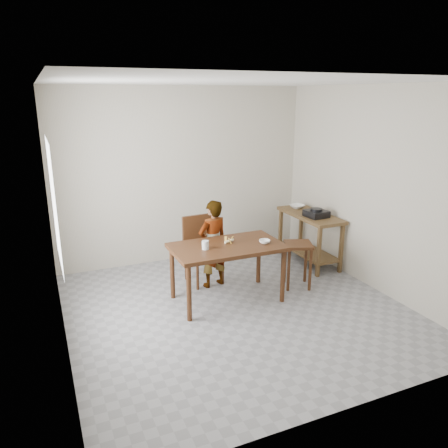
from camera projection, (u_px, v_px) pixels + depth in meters
name	position (u px, v px, depth m)	size (l,w,h in m)	color
floor	(237.00, 311.00, 5.43)	(4.00, 4.00, 0.04)	gray
ceiling	(239.00, 79.00, 4.65)	(4.00, 4.00, 0.04)	white
wall_back	(183.00, 176.00, 6.82)	(4.00, 0.04, 2.70)	beige
wall_front	(353.00, 264.00, 3.27)	(4.00, 0.04, 2.70)	beige
wall_left	(51.00, 224.00, 4.27)	(0.04, 4.00, 2.70)	beige
wall_right	(375.00, 190.00, 5.82)	(0.04, 4.00, 2.70)	beige
window_pane	(54.00, 204.00, 4.42)	(0.02, 1.10, 1.30)	white
dining_table	(227.00, 273.00, 5.59)	(1.40, 0.80, 0.75)	#3D2110
prep_counter	(309.00, 238.00, 6.85)	(0.50, 1.20, 0.80)	brown
child	(213.00, 244.00, 5.95)	(0.45, 0.29, 1.22)	white
dining_chair	(204.00, 251.00, 6.10)	(0.45, 0.45, 0.94)	#3D2110
stool	(297.00, 265.00, 6.01)	(0.36, 0.36, 0.63)	#3D2110
glass_tumbler	(205.00, 245.00, 5.32)	(0.09, 0.09, 0.11)	silver
small_bowl	(265.00, 242.00, 5.54)	(0.14, 0.14, 0.05)	white
banana	(229.00, 241.00, 5.56)	(0.16, 0.11, 0.06)	#E9C158
serving_bowl	(297.00, 206.00, 7.06)	(0.23, 0.23, 0.06)	white
gas_burner	(316.00, 214.00, 6.55)	(0.30, 0.30, 0.10)	black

